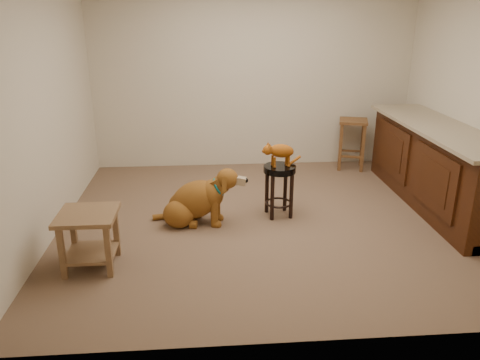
{
  "coord_description": "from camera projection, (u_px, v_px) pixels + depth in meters",
  "views": [
    {
      "loc": [
        -0.72,
        -4.6,
        2.14
      ],
      "look_at": [
        -0.35,
        0.06,
        0.45
      ],
      "focal_mm": 35.0,
      "sensor_mm": 36.0,
      "label": 1
    }
  ],
  "objects": [
    {
      "name": "wood_stool",
      "position": [
        352.0,
        143.0,
        6.67
      ],
      "size": [
        0.48,
        0.48,
        0.71
      ],
      "rotation": [
        0.0,
        0.0,
        -0.28
      ],
      "color": "brown",
      "rests_on": "ground"
    },
    {
      "name": "room_shell",
      "position": [
        276.0,
        62.0,
        4.53
      ],
      "size": [
        4.54,
        4.04,
        2.62
      ],
      "color": "beige",
      "rests_on": "ground"
    },
    {
      "name": "padded_stool",
      "position": [
        279.0,
        181.0,
        5.08
      ],
      "size": [
        0.35,
        0.35,
        0.58
      ],
      "rotation": [
        0.0,
        0.0,
        0.14
      ],
      "color": "black",
      "rests_on": "ground"
    },
    {
      "name": "floor",
      "position": [
        272.0,
        220.0,
        5.1
      ],
      "size": [
        4.5,
        4.0,
        0.01
      ],
      "primitive_type": "cube",
      "color": "brown",
      "rests_on": "ground"
    },
    {
      "name": "side_table",
      "position": [
        89.0,
        232.0,
        4.06
      ],
      "size": [
        0.5,
        0.5,
        0.52
      ],
      "rotation": [
        0.0,
        0.0,
        -0.0
      ],
      "color": "brown",
      "rests_on": "ground"
    },
    {
      "name": "golden_retriever",
      "position": [
        196.0,
        201.0,
        4.95
      ],
      "size": [
        1.03,
        0.56,
        0.66
      ],
      "rotation": [
        0.0,
        0.0,
        -0.18
      ],
      "color": "brown",
      "rests_on": "ground"
    },
    {
      "name": "cabinet_run",
      "position": [
        437.0,
        168.0,
        5.38
      ],
      "size": [
        0.7,
        2.56,
        0.94
      ],
      "color": "#3D1C0A",
      "rests_on": "ground"
    },
    {
      "name": "tabby_kitten",
      "position": [
        279.0,
        152.0,
        4.97
      ],
      "size": [
        0.46,
        0.22,
        0.3
      ],
      "rotation": [
        0.0,
        0.0,
        0.14
      ],
      "color": "#8B430D",
      "rests_on": "padded_stool"
    }
  ]
}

